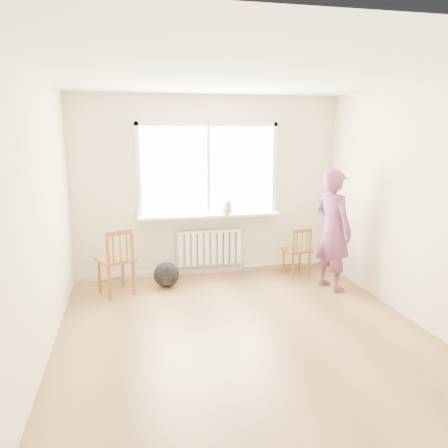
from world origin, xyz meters
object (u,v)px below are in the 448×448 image
person (333,230)px  cat (227,208)px  chair_right (298,252)px  chair_left (117,262)px  backpack (167,274)px

person → cat: 1.58m
chair_right → person: (0.25, -0.61, 0.46)m
chair_left → person: person is taller
person → chair_left: bearing=63.1°
chair_left → backpack: 0.74m
chair_left → cat: size_ratio=2.35×
chair_right → cat: bearing=-21.6°
chair_right → person: bearing=104.4°
cat → backpack: size_ratio=1.06×
chair_right → person: 0.80m
chair_right → cat: 1.28m
chair_left → person: size_ratio=0.54×
backpack → chair_left: bearing=-166.5°
chair_left → backpack: bearing=168.6°
chair_right → person: person is taller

